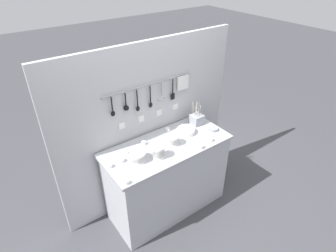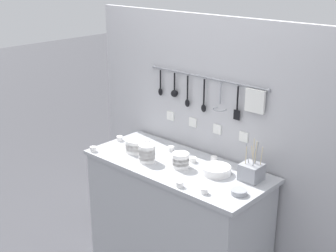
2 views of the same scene
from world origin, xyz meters
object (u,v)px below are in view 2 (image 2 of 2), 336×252
at_px(cup_beside_plates, 147,142).
at_px(cup_by_caddy, 193,160).
at_px(cup_mid_row, 131,142).
at_px(cup_front_left, 171,149).
at_px(steel_mixing_bowl, 239,192).
at_px(bowl_stack_nested_right, 147,153).
at_px(plate_stack, 216,170).
at_px(cup_front_right, 204,191).
at_px(bowl_stack_wide_centre, 136,145).
at_px(cup_edge_near, 180,184).
at_px(cutlery_caddy, 251,172).
at_px(cup_edge_far, 214,159).
at_px(cup_back_right, 93,149).
at_px(cup_back_left, 120,138).
at_px(bowl_stack_short_front, 181,160).

bearing_deg(cup_beside_plates, cup_by_caddy, -1.47).
xyz_separation_m(cup_mid_row, cup_front_left, (0.32, 0.11, 0.00)).
height_order(steel_mixing_bowl, cup_by_caddy, cup_by_caddy).
xyz_separation_m(bowl_stack_nested_right, plate_stack, (0.49, 0.18, -0.04)).
bearing_deg(steel_mixing_bowl, bowl_stack_nested_right, -177.70).
distance_m(bowl_stack_nested_right, cup_front_right, 0.62).
distance_m(bowl_stack_wide_centre, cup_front_right, 0.82).
bearing_deg(cup_edge_near, cutlery_caddy, 54.62).
bearing_deg(cup_edge_far, cup_front_left, -169.68).
distance_m(cup_edge_far, cup_back_right, 0.92).
bearing_deg(cup_back_left, cup_edge_near, -17.79).
relative_size(bowl_stack_wide_centre, cup_edge_far, 3.29).
height_order(bowl_stack_wide_centre, cup_by_caddy, bowl_stack_wide_centre).
bearing_deg(bowl_stack_nested_right, cup_edge_near, -17.82).
bearing_deg(cup_front_left, steel_mixing_bowl, -16.74).
height_order(plate_stack, cup_by_caddy, plate_stack).
relative_size(bowl_stack_short_front, cup_mid_row, 2.46).
height_order(cup_mid_row, cup_back_right, same).
relative_size(cup_mid_row, cup_back_right, 1.00).
relative_size(cutlery_caddy, cup_edge_near, 5.62).
bearing_deg(cup_by_caddy, cup_back_left, -174.15).
relative_size(cup_front_right, cup_back_right, 1.00).
distance_m(bowl_stack_wide_centre, cup_beside_plates, 0.16).
bearing_deg(steel_mixing_bowl, cup_by_caddy, 160.35).
bearing_deg(cup_front_right, cup_edge_near, -168.38).
bearing_deg(cup_edge_near, cup_edge_far, 100.02).
xyz_separation_m(cutlery_caddy, cup_back_left, (-1.18, -0.11, -0.04)).
xyz_separation_m(plate_stack, cup_by_caddy, (-0.24, 0.04, -0.01)).
bearing_deg(bowl_stack_wide_centre, cup_mid_row, 150.07).
bearing_deg(plate_stack, cup_back_right, -161.20).
bearing_deg(cup_beside_plates, bowl_stack_nested_right, -44.70).
bearing_deg(bowl_stack_wide_centre, cup_by_caddy, 18.00).
bearing_deg(cup_back_left, steel_mixing_bowl, -5.37).
xyz_separation_m(bowl_stack_nested_right, cup_mid_row, (-0.33, 0.15, -0.05)).
height_order(cutlery_caddy, cup_back_right, cutlery_caddy).
bearing_deg(bowl_stack_nested_right, steel_mixing_bowl, 2.30).
distance_m(cutlery_caddy, cup_front_right, 0.38).
distance_m(cup_front_left, cup_beside_plates, 0.23).
distance_m(plate_stack, steel_mixing_bowl, 0.32).
distance_m(cup_front_right, cup_back_left, 1.10).
distance_m(bowl_stack_short_front, cup_beside_plates, 0.50).
bearing_deg(cup_front_right, cup_edge_far, 120.11).
bearing_deg(cutlery_caddy, cup_front_right, -107.14).
distance_m(bowl_stack_nested_right, cup_front_left, 0.27).
bearing_deg(steel_mixing_bowl, cutlery_caddy, 104.31).
bearing_deg(cutlery_caddy, bowl_stack_short_front, -160.33).
relative_size(cup_mid_row, cup_edge_near, 1.00).
bearing_deg(cup_front_right, cup_back_left, 166.67).
xyz_separation_m(steel_mixing_bowl, cup_beside_plates, (-1.01, 0.20, 0.00)).
bearing_deg(cup_beside_plates, plate_stack, -4.38).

